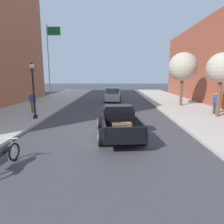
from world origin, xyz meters
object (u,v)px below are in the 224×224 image
Objects in this scene: hotrod_truck_black at (118,121)px; pedestrian_sidewalk_left at (33,101)px; pedestrian_sidewalk_right at (216,102)px; street_tree_nearest at (222,68)px; motorcycle_parked at (1,157)px; car_background_silver at (113,95)px; street_tree_second at (183,67)px; street_lamp_near at (33,86)px; flagpole at (50,54)px.

pedestrian_sidewalk_left is at bearing 141.09° from hotrod_truck_black.
pedestrian_sidewalk_right is 0.36× the size of street_tree_nearest.
pedestrian_sidewalk_left is (-2.88, 9.52, 0.64)m from motorcycle_parked.
street_tree_second reaches higher than car_background_silver.
street_tree_nearest is at bearing 3.87° from street_lamp_near.
flagpole reaches higher than street_lamp_near.
motorcycle_parked is at bearing -134.64° from hotrod_truck_black.
hotrod_truck_black is 0.55× the size of flagpole.
hotrod_truck_black is 1.31× the size of street_lamp_near.
street_lamp_near is 12.62m from flagpole.
pedestrian_sidewalk_left reaches higher than car_background_silver.
flagpole is at bearing 118.80° from hotrod_truck_black.
street_lamp_near is at bearing -64.28° from pedestrian_sidewalk_left.
street_tree_second is (13.28, 4.17, 2.86)m from pedestrian_sidewalk_left.
car_background_silver is at bearing 53.01° from pedestrian_sidewalk_left.
street_lamp_near is (-5.33, -10.66, 1.62)m from car_background_silver.
street_lamp_near is at bearing -152.54° from street_tree_second.
hotrod_truck_black is at bearing -123.63° from street_tree_second.
street_tree_second is (14.81, -5.53, -1.83)m from flagpole.
car_background_silver is (3.50, 17.99, 0.33)m from motorcycle_parked.
car_background_silver is at bearing 91.86° from hotrod_truck_black.
car_background_silver is 12.03m from street_lamp_near.
street_tree_nearest is (14.18, -1.30, 2.53)m from pedestrian_sidewalk_left.
car_background_silver is 2.64× the size of pedestrian_sidewalk_left.
car_background_silver is 0.48× the size of flagpole.
hotrod_truck_black is 3.06× the size of pedestrian_sidewalk_left.
street_tree_nearest is at bearing -51.41° from car_background_silver.
pedestrian_sidewalk_right is 0.18× the size of flagpole.
street_tree_second reaches higher than pedestrian_sidewalk_left.
motorcycle_parked is at bearing -143.95° from street_tree_nearest.
hotrod_truck_black is 6.87m from street_lamp_near.
street_tree_nearest is 5.55m from street_tree_second.
pedestrian_sidewalk_right is at bearing -1.05° from pedestrian_sidewalk_left.
flagpole is 1.76× the size of street_tree_second.
pedestrian_sidewalk_right is at bearing 8.11° from street_lamp_near.
street_lamp_near is (1.05, -2.18, 1.30)m from pedestrian_sidewalk_left.
car_background_silver is (-0.45, 13.99, 0.01)m from hotrod_truck_black.
street_tree_nearest reaches higher than pedestrian_sidewalk_right.
street_lamp_near is 0.42× the size of flagpole.
hotrod_truck_black is at bearing -29.95° from street_lamp_near.
pedestrian_sidewalk_right is 0.32× the size of street_tree_second.
street_tree_second is at bearing -20.48° from flagpole.
pedestrian_sidewalk_right is at bearing -31.84° from flagpole.
flagpole is 2.01× the size of street_tree_nearest.
street_tree_second is (12.23, 6.35, 1.56)m from street_lamp_near.
pedestrian_sidewalk_left and pedestrian_sidewalk_right have the same top height.
car_background_silver is at bearing -8.81° from flagpole.
pedestrian_sidewalk_left reaches higher than motorcycle_parked.
hotrod_truck_black is at bearing -38.91° from pedestrian_sidewalk_left.
pedestrian_sidewalk_right is at bearing 34.36° from hotrod_truck_black.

